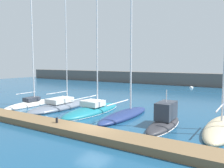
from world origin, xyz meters
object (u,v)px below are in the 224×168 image
object	(u,v)px
sailboat_teal_third	(92,109)
sailboat_sand_sixth	(221,127)
sailboat_slate_second	(63,105)
sailboat_white_nearest	(32,103)
sailboat_navy_fourth	(125,112)
mooring_buoy_white	(191,88)
dock_bollard	(57,120)
motorboat_charcoal_fifth	(164,120)

from	to	relation	value
sailboat_teal_third	sailboat_sand_sixth	bearing A→B (deg)	-89.79
sailboat_slate_second	sailboat_sand_sixth	world-z (taller)	sailboat_slate_second
sailboat_white_nearest	sailboat_navy_fourth	world-z (taller)	sailboat_navy_fourth
mooring_buoy_white	sailboat_slate_second	bearing A→B (deg)	-106.04
sailboat_slate_second	dock_bollard	world-z (taller)	sailboat_slate_second
sailboat_slate_second	sailboat_navy_fourth	bearing A→B (deg)	-91.24
sailboat_teal_third	dock_bollard	distance (m)	6.83
dock_bollard	sailboat_slate_second	bearing A→B (deg)	131.21
sailboat_white_nearest	mooring_buoy_white	xyz separation A→B (m)	(12.95, 31.14, -0.27)
mooring_buoy_white	dock_bollard	xyz separation A→B (m)	(-2.70, -36.83, 0.75)
sailboat_navy_fourth	dock_bollard	world-z (taller)	sailboat_navy_fourth
sailboat_teal_third	sailboat_white_nearest	bearing A→B (deg)	96.42
sailboat_slate_second	sailboat_navy_fourth	size ratio (longest dim) A/B	1.00
sailboat_white_nearest	motorboat_charcoal_fifth	xyz separation A→B (m)	(17.52, -0.23, 0.29)
sailboat_teal_third	sailboat_navy_fourth	world-z (taller)	sailboat_teal_third
sailboat_white_nearest	mooring_buoy_white	distance (m)	33.73
sailboat_sand_sixth	dock_bollard	xyz separation A→B (m)	(-11.57, -6.70, 0.48)
sailboat_navy_fourth	sailboat_sand_sixth	xyz separation A→B (m)	(8.78, 0.14, -0.22)
sailboat_white_nearest	sailboat_slate_second	bearing A→B (deg)	-75.23
sailboat_white_nearest	sailboat_navy_fourth	distance (m)	13.06
sailboat_white_nearest	dock_bollard	bearing A→B (deg)	-118.53
sailboat_sand_sixth	mooring_buoy_white	distance (m)	31.41
sailboat_teal_third	dock_bollard	world-z (taller)	sailboat_teal_third
sailboat_teal_third	dock_bollard	size ratio (longest dim) A/B	46.50
sailboat_white_nearest	mooring_buoy_white	size ratio (longest dim) A/B	22.06
sailboat_white_nearest	sailboat_sand_sixth	distance (m)	21.84
sailboat_white_nearest	dock_bollard	world-z (taller)	sailboat_white_nearest
sailboat_sand_sixth	dock_bollard	size ratio (longest dim) A/B	35.12
sailboat_teal_third	motorboat_charcoal_fifth	bearing A→B (deg)	-97.92
motorboat_charcoal_fifth	dock_bollard	bearing A→B (deg)	126.83
sailboat_white_nearest	sailboat_teal_third	bearing A→B (deg)	-83.17
sailboat_teal_third	sailboat_sand_sixth	xyz separation A→B (m)	(12.93, 0.03, -0.03)
sailboat_white_nearest	sailboat_slate_second	size ratio (longest dim) A/B	0.91
dock_bollard	mooring_buoy_white	bearing A→B (deg)	85.81
sailboat_slate_second	sailboat_teal_third	world-z (taller)	sailboat_teal_third
sailboat_teal_third	motorboat_charcoal_fifth	distance (m)	8.73
sailboat_slate_second	motorboat_charcoal_fifth	distance (m)	13.29
motorboat_charcoal_fifth	sailboat_white_nearest	bearing A→B (deg)	89.22
sailboat_white_nearest	sailboat_slate_second	distance (m)	4.44
motorboat_charcoal_fifth	sailboat_sand_sixth	world-z (taller)	sailboat_sand_sixth
mooring_buoy_white	sailboat_sand_sixth	bearing A→B (deg)	-73.61
sailboat_slate_second	sailboat_navy_fourth	distance (m)	8.73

